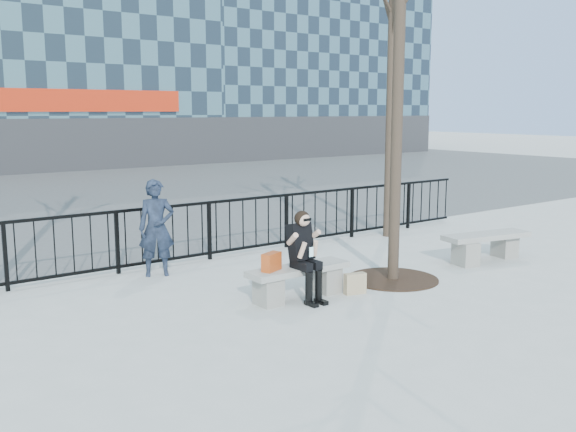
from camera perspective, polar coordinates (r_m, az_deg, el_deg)
ground at (r=9.68m, az=0.94°, el=-7.30°), size 120.00×120.00×0.00m
street_surface at (r=23.21m, az=-22.31°, el=1.84°), size 60.00×23.00×0.01m
railing at (r=11.99m, az=-7.84°, el=-1.38°), size 14.00×0.06×1.10m
tree_grate at (r=10.83m, az=9.29°, el=-5.54°), size 1.50×1.50×0.02m
bench_main at (r=9.59m, az=0.94°, el=-5.58°), size 1.65×0.46×0.49m
bench_second at (r=12.48m, az=17.19°, el=-2.39°), size 1.76×0.49×0.52m
seated_woman at (r=9.38m, az=1.55°, el=-3.60°), size 0.50×0.64×1.34m
handbag at (r=9.26m, az=-1.48°, el=-4.09°), size 0.35×0.26×0.26m
shopping_bag at (r=9.90m, az=5.97°, el=-5.99°), size 0.36×0.20×0.32m
standing_man at (r=11.01m, az=-11.61°, el=-1.05°), size 0.70×0.59×1.64m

